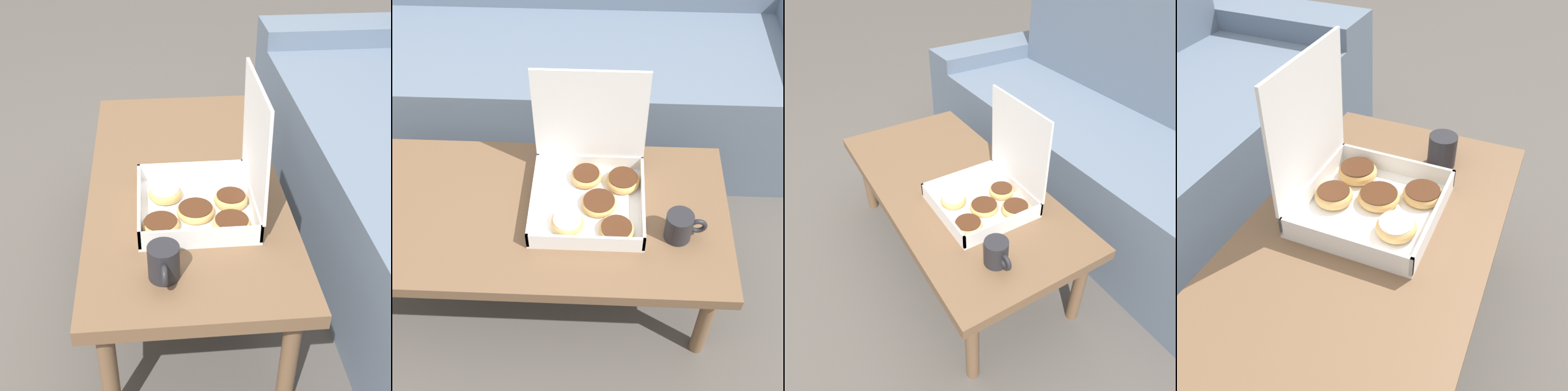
# 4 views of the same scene
# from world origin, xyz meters

# --- Properties ---
(ground_plane) EXTENTS (12.00, 12.00, 0.00)m
(ground_plane) POSITION_xyz_m (0.00, 0.00, 0.00)
(ground_plane) COLOR #514C47
(coffee_table) EXTENTS (1.14, 0.56, 0.39)m
(coffee_table) POSITION_xyz_m (0.00, -0.07, 0.35)
(coffee_table) COLOR brown
(coffee_table) RESTS_ON ground_plane
(pastry_box) EXTENTS (0.32, 0.32, 0.37)m
(pastry_box) POSITION_xyz_m (0.18, -0.01, 0.45)
(pastry_box) COLOR white
(pastry_box) RESTS_ON coffee_table
(coffee_mug) EXTENTS (0.11, 0.08, 0.09)m
(coffee_mug) POSITION_xyz_m (0.42, -0.14, 0.43)
(coffee_mug) COLOR #232328
(coffee_mug) RESTS_ON coffee_table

